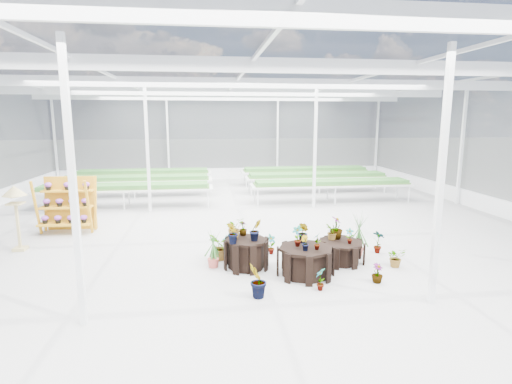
{
  "coord_description": "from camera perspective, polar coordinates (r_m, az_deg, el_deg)",
  "views": [
    {
      "loc": [
        -0.97,
        -10.29,
        3.26
      ],
      "look_at": [
        0.37,
        0.45,
        1.3
      ],
      "focal_mm": 28.0,
      "sensor_mm": 36.0,
      "label": 1
    }
  ],
  "objects": [
    {
      "name": "plinth_tall",
      "position": [
        8.99,
        -1.39,
        -8.77
      ],
      "size": [
        1.15,
        1.15,
        0.66
      ],
      "primitive_type": "cylinder",
      "rotation": [
        0.0,
        0.0,
        0.21
      ],
      "color": "black",
      "rests_on": "ground"
    },
    {
      "name": "plinth_mid",
      "position": [
        8.63,
        7.09,
        -9.8
      ],
      "size": [
        1.31,
        1.31,
        0.62
      ],
      "primitive_type": "cylinder",
      "rotation": [
        0.0,
        0.0,
        -0.12
      ],
      "color": "black",
      "rests_on": "ground"
    },
    {
      "name": "shelf_rack",
      "position": [
        12.86,
        -25.42,
        -1.74
      ],
      "size": [
        1.56,
        0.87,
        1.62
      ],
      "primitive_type": null,
      "rotation": [
        0.0,
        0.0,
        -0.04
      ],
      "color": "#BD8219",
      "rests_on": "ground"
    },
    {
      "name": "plinth_low",
      "position": [
        9.57,
        11.92,
        -8.34
      ],
      "size": [
        1.36,
        1.36,
        0.49
      ],
      "primitive_type": "cylinder",
      "rotation": [
        0.0,
        0.0,
        0.3
      ],
      "color": "black",
      "rests_on": "ground"
    },
    {
      "name": "steel_frame",
      "position": [
        10.39,
        -1.73,
        4.68
      ],
      "size": [
        18.0,
        24.0,
        4.5
      ],
      "primitive_type": null,
      "color": "silver",
      "rests_on": "ground"
    },
    {
      "name": "nursery_benches",
      "position": [
        17.75,
        -3.9,
        1.04
      ],
      "size": [
        16.0,
        7.0,
        0.84
      ],
      "primitive_type": null,
      "color": "silver",
      "rests_on": "ground"
    },
    {
      "name": "greenhouse_shell",
      "position": [
        10.39,
        -1.73,
        4.68
      ],
      "size": [
        18.0,
        24.0,
        4.5
      ],
      "primitive_type": null,
      "color": "white",
      "rests_on": "ground"
    },
    {
      "name": "nursery_plants",
      "position": [
        9.16,
        4.54,
        -7.23
      ],
      "size": [
        4.49,
        2.92,
        1.23
      ],
      "color": "#32672C",
      "rests_on": "ground"
    },
    {
      "name": "bird_table",
      "position": [
        11.66,
        -30.96,
        -3.24
      ],
      "size": [
        0.47,
        0.47,
        1.67
      ],
      "primitive_type": null,
      "rotation": [
        0.0,
        0.0,
        0.2
      ],
      "color": "tan",
      "rests_on": "ground"
    },
    {
      "name": "ground_plane",
      "position": [
        10.84,
        -1.67,
        -7.24
      ],
      "size": [
        24.0,
        24.0,
        0.0
      ],
      "primitive_type": "plane",
      "color": "gray",
      "rests_on": "ground"
    }
  ]
}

